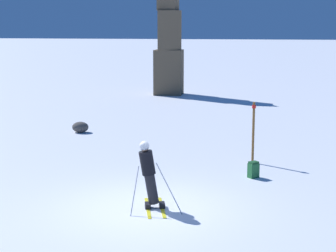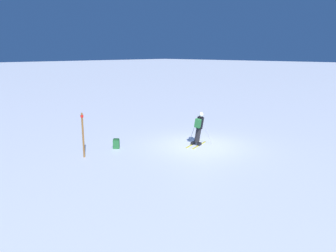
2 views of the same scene
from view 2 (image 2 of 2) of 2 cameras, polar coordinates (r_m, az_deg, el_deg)
name	(u,v)px [view 2 (image 2 of 2)]	position (r m, az deg, el deg)	size (l,w,h in m)	color
ground_plane	(199,146)	(16.83, 5.49, -3.42)	(300.00, 300.00, 0.00)	white
skier	(199,127)	(16.64, 5.41, -0.17)	(1.25, 1.69, 1.76)	yellow
spare_backpack	(116,144)	(16.40, -8.99, -3.06)	(0.37, 0.36, 0.50)	#236633
trail_marker	(83,133)	(15.15, -14.60, -1.22)	(0.13, 0.13, 2.05)	brown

